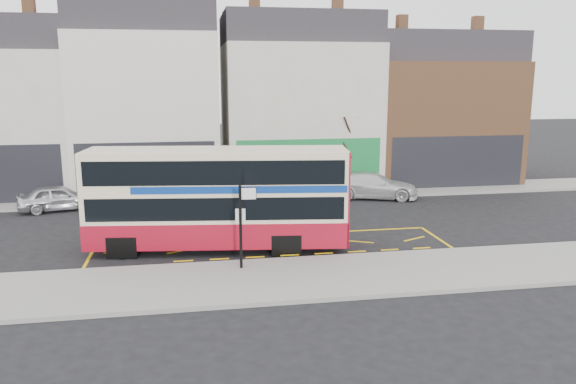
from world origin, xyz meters
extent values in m
plane|color=black|center=(0.00, 0.00, 0.00)|extent=(120.00, 120.00, 0.00)
cube|color=gray|center=(0.00, -2.30, 0.07)|extent=(40.00, 4.00, 0.15)
cube|color=gray|center=(0.00, -0.38, 0.07)|extent=(40.00, 0.15, 0.15)
cube|color=gray|center=(0.00, 11.00, 0.07)|extent=(50.00, 3.00, 0.15)
cube|color=beige|center=(-13.50, 15.00, 4.00)|extent=(8.00, 8.00, 8.00)
cube|color=#965F3C|center=(-11.50, 14.00, 10.20)|extent=(0.60, 0.60, 1.20)
cube|color=silver|center=(-5.50, 15.00, 4.50)|extent=(8.00, 8.00, 9.00)
cube|color=#28262B|center=(-5.50, 15.00, 9.90)|extent=(8.00, 7.20, 1.80)
cube|color=black|center=(-5.50, 11.02, 1.60)|extent=(7.36, 0.06, 3.20)
cube|color=black|center=(-5.50, 11.04, 1.40)|extent=(5.60, 0.04, 2.00)
cube|color=beige|center=(3.50, 15.00, 4.25)|extent=(9.00, 8.00, 8.50)
cube|color=#28262B|center=(3.50, 15.00, 9.40)|extent=(9.00, 7.20, 1.80)
cube|color=#965F3C|center=(0.80, 14.00, 10.70)|extent=(0.60, 0.60, 1.20)
cube|color=#965F3C|center=(5.75, 14.00, 10.70)|extent=(0.60, 0.60, 1.20)
cube|color=#136F32|center=(3.50, 11.02, 1.60)|extent=(8.28, 0.06, 3.20)
cube|color=black|center=(3.50, 11.04, 1.40)|extent=(6.30, 0.04, 2.00)
cube|color=#965F3C|center=(12.50, 15.00, 3.75)|extent=(9.00, 8.00, 7.50)
cube|color=#28262B|center=(12.50, 15.00, 8.40)|extent=(9.00, 7.20, 1.80)
cube|color=#965F3C|center=(9.80, 14.00, 9.70)|extent=(0.60, 0.60, 1.20)
cube|color=#965F3C|center=(14.75, 14.00, 9.70)|extent=(0.60, 0.60, 1.20)
cube|color=black|center=(12.50, 11.02, 1.60)|extent=(8.28, 0.06, 3.20)
cube|color=black|center=(12.50, 11.04, 1.40)|extent=(6.30, 0.04, 2.00)
cube|color=beige|center=(-2.13, 1.56, 2.14)|extent=(10.11, 3.49, 3.65)
cube|color=maroon|center=(-2.13, 1.56, 0.81)|extent=(10.15, 3.54, 0.99)
cube|color=maroon|center=(2.76, 0.94, 2.14)|extent=(0.35, 2.28, 3.65)
cube|color=black|center=(-2.13, 1.56, 1.89)|extent=(9.72, 3.50, 0.86)
cube|color=black|center=(-2.13, 1.56, 3.24)|extent=(9.72, 3.50, 0.90)
cube|color=navy|center=(-1.24, 1.45, 2.61)|extent=(8.15, 3.29, 0.27)
cube|color=black|center=(-7.02, 2.19, 1.67)|extent=(0.32, 2.06, 1.44)
cube|color=black|center=(-7.02, 2.19, 3.24)|extent=(0.32, 2.06, 0.90)
cube|color=black|center=(-7.01, 2.19, 2.52)|extent=(0.25, 1.57, 0.32)
cube|color=beige|center=(-2.13, 1.56, 3.92)|extent=(10.10, 3.40, 0.11)
cylinder|color=black|center=(-5.74, 1.01, 0.45)|extent=(0.92, 0.36, 0.90)
cylinder|color=black|center=(-5.48, 3.01, 0.45)|extent=(0.92, 0.36, 0.90)
cylinder|color=black|center=(0.33, 0.23, 0.45)|extent=(0.92, 0.36, 0.90)
cylinder|color=black|center=(0.59, 2.23, 0.45)|extent=(0.92, 0.36, 0.90)
cube|color=black|center=(-1.50, -1.17, 1.61)|extent=(0.10, 0.10, 2.93)
cube|color=white|center=(-1.21, -1.19, 2.78)|extent=(0.53, 0.08, 0.43)
cube|color=white|center=(-1.50, -1.11, 2.00)|extent=(0.34, 0.05, 0.49)
imported|color=silver|center=(-9.78, 9.48, 0.66)|extent=(4.12, 2.43, 1.31)
imported|color=#3F4347|center=(-2.54, 8.30, 0.72)|extent=(4.60, 2.85, 1.43)
imported|color=silver|center=(6.80, 9.58, 0.71)|extent=(5.29, 3.38, 1.43)
cylinder|color=#301C15|center=(5.64, 11.70, 1.04)|extent=(0.24, 0.24, 2.09)
camera|label=1|loc=(-3.06, -19.74, 6.73)|focal=35.00mm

